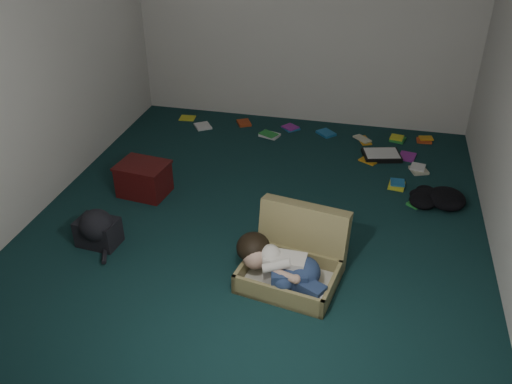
% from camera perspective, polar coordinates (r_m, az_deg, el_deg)
% --- Properties ---
extents(floor, '(4.50, 4.50, 0.00)m').
position_cam_1_polar(floor, '(4.98, 0.40, -2.56)').
color(floor, '#102D2D').
rests_on(floor, ground).
extents(wall_back, '(4.50, 0.00, 4.50)m').
position_cam_1_polar(wall_back, '(6.51, 5.10, 18.14)').
color(wall_back, silver).
rests_on(wall_back, ground).
extents(wall_front, '(4.50, 0.00, 4.50)m').
position_cam_1_polar(wall_front, '(2.49, -11.22, -5.88)').
color(wall_front, silver).
rests_on(wall_front, ground).
extents(wall_left, '(0.00, 4.50, 4.50)m').
position_cam_1_polar(wall_left, '(5.19, -22.19, 12.54)').
color(wall_left, silver).
rests_on(wall_left, ground).
extents(suitcase, '(0.82, 0.81, 0.53)m').
position_cam_1_polar(suitcase, '(4.24, 4.11, -6.94)').
color(suitcase, '#928650').
rests_on(suitcase, floor).
extents(person, '(0.75, 0.47, 0.33)m').
position_cam_1_polar(person, '(4.09, 2.62, -7.75)').
color(person, white).
rests_on(person, suitcase).
extents(maroon_bin, '(0.51, 0.42, 0.32)m').
position_cam_1_polar(maroon_bin, '(5.35, -11.73, 1.36)').
color(maroon_bin, '#430E0D').
rests_on(maroon_bin, floor).
extents(backpack, '(0.46, 0.38, 0.26)m').
position_cam_1_polar(backpack, '(4.76, -16.28, -3.97)').
color(backpack, black).
rests_on(backpack, floor).
extents(clothing_pile, '(0.52, 0.46, 0.14)m').
position_cam_1_polar(clothing_pile, '(5.43, 18.48, -0.39)').
color(clothing_pile, black).
rests_on(clothing_pile, floor).
extents(paper_tray, '(0.46, 0.39, 0.06)m').
position_cam_1_polar(paper_tray, '(6.13, 13.07, 3.82)').
color(paper_tray, black).
rests_on(paper_tray, floor).
extents(book_scatter, '(3.12, 1.65, 0.02)m').
position_cam_1_polar(book_scatter, '(6.28, 7.99, 4.88)').
color(book_scatter, yellow).
rests_on(book_scatter, floor).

